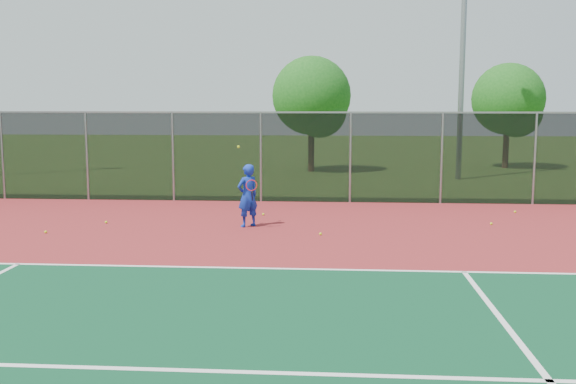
{
  "coord_description": "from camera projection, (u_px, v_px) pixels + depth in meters",
  "views": [
    {
      "loc": [
        -0.58,
        -9.39,
        3.26
      ],
      "look_at": [
        -1.59,
        5.0,
        1.3
      ],
      "focal_mm": 40.0,
      "sensor_mm": 36.0,
      "label": 1
    }
  ],
  "objects": [
    {
      "name": "court_lines",
      "position": [
        546.0,
        377.0,
        7.68
      ],
      "size": [
        22.1,
        13.05,
        0.0
      ],
      "color": "white",
      "rests_on": "court_apron"
    },
    {
      "name": "fence_back",
      "position": [
        350.0,
        156.0,
        21.33
      ],
      "size": [
        30.0,
        0.06,
        3.03
      ],
      "color": "black",
      "rests_on": "court_apron"
    },
    {
      "name": "court_apron",
      "position": [
        363.0,
        285.0,
        11.66
      ],
      "size": [
        30.0,
        20.0,
        0.02
      ],
      "primitive_type": "cube",
      "color": "maroon",
      "rests_on": "ground"
    },
    {
      "name": "floodlight_n",
      "position": [
        464.0,
        15.0,
        27.45
      ],
      "size": [
        0.9,
        0.4,
        12.6
      ],
      "color": "gray",
      "rests_on": "ground"
    },
    {
      "name": "tennis_player",
      "position": [
        248.0,
        195.0,
        17.12
      ],
      "size": [
        0.73,
        0.77,
        2.17
      ],
      "color": "#1231AE",
      "rests_on": "court_apron"
    },
    {
      "name": "practice_ball_1",
      "position": [
        263.0,
        214.0,
        18.94
      ],
      "size": [
        0.07,
        0.07,
        0.07
      ],
      "primitive_type": "sphere",
      "color": "#CCEB1B",
      "rests_on": "court_apron"
    },
    {
      "name": "practice_ball_3",
      "position": [
        491.0,
        224.0,
        17.45
      ],
      "size": [
        0.07,
        0.07,
        0.07
      ],
      "primitive_type": "sphere",
      "color": "#CCEB1B",
      "rests_on": "court_apron"
    },
    {
      "name": "practice_ball_0",
      "position": [
        321.0,
        234.0,
        16.07
      ],
      "size": [
        0.07,
        0.07,
        0.07
      ],
      "primitive_type": "sphere",
      "color": "#CCEB1B",
      "rests_on": "court_apron"
    },
    {
      "name": "ground",
      "position": [
        370.0,
        323.0,
        9.68
      ],
      "size": [
        120.0,
        120.0,
        0.0
      ],
      "primitive_type": "plane",
      "color": "#345819",
      "rests_on": "ground"
    },
    {
      "name": "tree_back_mid",
      "position": [
        510.0,
        102.0,
        32.91
      ],
      "size": [
        3.68,
        3.68,
        5.41
      ],
      "color": "#3B2815",
      "rests_on": "ground"
    },
    {
      "name": "tree_back_left",
      "position": [
        313.0,
        99.0,
        31.14
      ],
      "size": [
        3.84,
        3.84,
        5.63
      ],
      "color": "#3B2815",
      "rests_on": "ground"
    },
    {
      "name": "practice_ball_7",
      "position": [
        515.0,
        212.0,
        19.4
      ],
      "size": [
        0.07,
        0.07,
        0.07
      ],
      "primitive_type": "sphere",
      "color": "#CCEB1B",
      "rests_on": "court_apron"
    },
    {
      "name": "practice_ball_2",
      "position": [
        46.0,
        232.0,
        16.32
      ],
      "size": [
        0.07,
        0.07,
        0.07
      ],
      "primitive_type": "sphere",
      "color": "#CCEB1B",
      "rests_on": "court_apron"
    },
    {
      "name": "practice_ball_6",
      "position": [
        106.0,
        222.0,
        17.68
      ],
      "size": [
        0.07,
        0.07,
        0.07
      ],
      "primitive_type": "sphere",
      "color": "#CCEB1B",
      "rests_on": "court_apron"
    }
  ]
}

